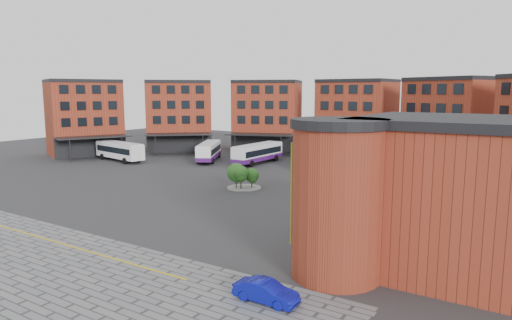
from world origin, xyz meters
The scene contains 12 objects.
ground centered at (0.00, 0.00, 0.00)m, with size 160.00×160.00×0.00m, color #28282B.
yellow_line centered at (2.00, -14.00, 0.03)m, with size 26.00×0.15×0.02m, color gold.
main_building centered at (-4.77, 38.25, 7.23)m, with size 94.14×42.48×14.60m.
east_building centered at (28.70, -3.06, 5.29)m, with size 17.40×15.40×10.60m.
tree_island centered at (1.87, 11.57, 1.78)m, with size 4.40×4.40×3.28m.
bus_a centered at (-29.76, 19.28, 1.99)m, with size 12.15×4.77×3.35m.
bus_b centered at (-16.42, 28.01, 1.76)m, with size 7.84×11.42×3.25m.
bus_c centered at (-7.48, 30.26, 1.82)m, with size 3.28×12.00×3.36m.
bus_d centered at (1.94, 32.77, 1.87)m, with size 5.92×12.53×3.44m.
bus_e centered at (15.12, 30.70, 1.74)m, with size 9.43×10.36×3.21m.
bus_f centered at (21.66, 22.26, 1.71)m, with size 7.45×11.09×3.15m.
blue_car centered at (21.05, -13.87, 0.66)m, with size 1.39×3.99×1.31m, color #0B129B.
Camera 1 is at (34.24, -35.61, 12.36)m, focal length 32.00 mm.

